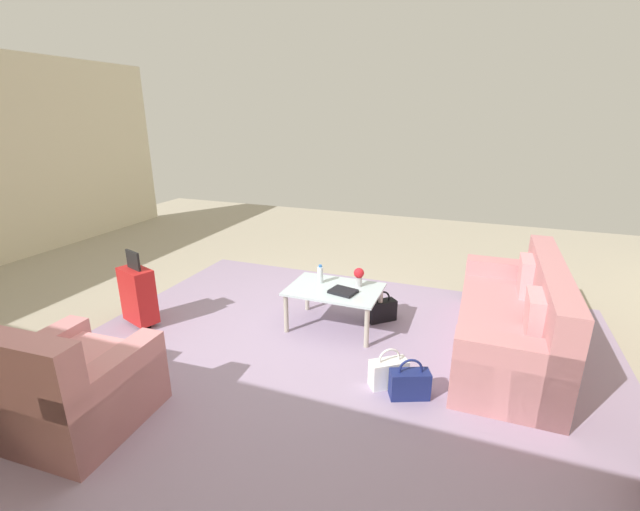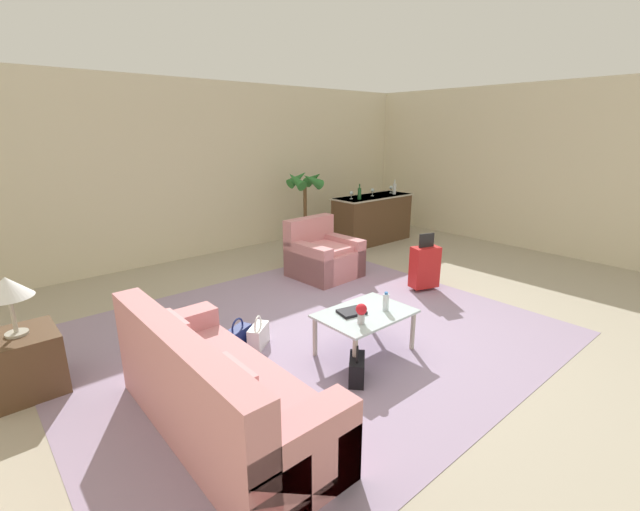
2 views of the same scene
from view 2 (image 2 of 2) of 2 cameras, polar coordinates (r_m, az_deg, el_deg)
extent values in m
plane|color=#A89E89|center=(5.24, 4.91, -9.26)|extent=(12.00, 12.00, 0.00)
cube|color=beige|center=(8.11, -16.15, 10.77)|extent=(10.24, 0.12, 3.10)
cube|color=beige|center=(9.10, 28.42, 10.03)|extent=(0.12, 8.00, 3.10)
cube|color=#9984A3|center=(5.00, -1.66, -10.46)|extent=(5.20, 4.40, 0.01)
cube|color=#C67F84|center=(3.60, -12.72, -18.56)|extent=(0.86, 2.15, 0.45)
cube|color=#C67F84|center=(3.37, -17.95, -16.88)|extent=(0.22, 2.15, 0.93)
cube|color=#C67F84|center=(4.32, -19.00, -11.46)|extent=(0.86, 0.24, 0.63)
cube|color=#C67F84|center=(2.91, -2.78, -25.84)|extent=(0.86, 0.24, 0.63)
cube|color=pink|center=(3.73, -18.91, -10.58)|extent=(0.14, 0.40, 0.40)
cube|color=pink|center=(2.96, -11.34, -17.55)|extent=(0.13, 0.40, 0.40)
cube|color=#C67F84|center=(6.81, 0.63, -1.01)|extent=(0.98, 0.97, 0.44)
cube|color=#C67F84|center=(7.00, -1.45, 1.46)|extent=(0.94, 0.25, 0.91)
cube|color=#C67F84|center=(7.04, 2.76, 0.23)|extent=(0.25, 0.93, 0.60)
cube|color=#C67F84|center=(6.55, -1.66, -1.02)|extent=(0.25, 0.93, 0.60)
cube|color=pink|center=(6.71, 0.94, 1.01)|extent=(0.73, 0.70, 0.08)
cube|color=silver|center=(4.48, 6.05, -7.71)|extent=(0.97, 0.68, 0.02)
cylinder|color=#ADA899|center=(4.49, -0.67, -10.75)|extent=(0.05, 0.05, 0.43)
cylinder|color=#ADA899|center=(5.04, 6.99, -7.70)|extent=(0.05, 0.05, 0.43)
cylinder|color=#ADA899|center=(4.12, 4.68, -13.50)|extent=(0.05, 0.05, 0.43)
cylinder|color=#ADA899|center=(4.71, 12.26, -9.76)|extent=(0.05, 0.05, 0.43)
cylinder|color=silver|center=(4.51, 8.77, -6.19)|extent=(0.06, 0.06, 0.18)
cylinder|color=#2D6BBC|center=(4.48, 8.82, -4.99)|extent=(0.04, 0.04, 0.02)
cube|color=black|center=(4.44, 4.23, -7.51)|extent=(0.30, 0.26, 0.03)
cylinder|color=#B2B7BC|center=(4.21, 5.50, -8.39)|extent=(0.07, 0.07, 0.10)
sphere|color=red|center=(4.17, 5.54, -7.14)|extent=(0.11, 0.11, 0.11)
cube|color=#513823|center=(4.71, -34.80, -11.71)|extent=(0.59, 0.59, 0.56)
cylinder|color=#ADA899|center=(4.59, -35.39, -8.46)|extent=(0.18, 0.18, 0.02)
cylinder|color=#ADA899|center=(4.53, -35.76, -6.44)|extent=(0.04, 0.04, 0.32)
cone|color=white|center=(4.45, -36.30, -3.43)|extent=(0.38, 0.38, 0.18)
cube|color=#513823|center=(8.94, 6.98, 4.84)|extent=(1.74, 0.63, 0.96)
cube|color=#ADA899|center=(8.86, 7.09, 7.79)|extent=(1.78, 0.67, 0.03)
cylinder|color=silver|center=(8.43, 4.19, 7.55)|extent=(0.07, 0.07, 0.01)
cylinder|color=silver|center=(8.43, 4.19, 7.84)|extent=(0.01, 0.01, 0.08)
sphere|color=silver|center=(8.42, 4.20, 8.31)|extent=(0.08, 0.08, 0.08)
cylinder|color=silver|center=(8.87, 6.99, 7.92)|extent=(0.07, 0.07, 0.01)
cylinder|color=silver|center=(8.86, 7.00, 8.19)|extent=(0.01, 0.01, 0.08)
sphere|color=silver|center=(8.86, 7.02, 8.64)|extent=(0.08, 0.08, 0.08)
cylinder|color=silver|center=(9.34, 9.42, 8.25)|extent=(0.07, 0.07, 0.01)
cylinder|color=silver|center=(9.34, 9.43, 8.51)|extent=(0.01, 0.01, 0.08)
sphere|color=silver|center=(9.33, 9.45, 8.94)|extent=(0.08, 0.08, 0.08)
cylinder|color=#194C23|center=(8.37, 5.28, 8.20)|extent=(0.07, 0.07, 0.22)
cylinder|color=#194C23|center=(8.35, 5.30, 9.22)|extent=(0.03, 0.03, 0.08)
cylinder|color=silver|center=(9.15, 9.90, 8.73)|extent=(0.07, 0.07, 0.22)
cylinder|color=silver|center=(9.13, 9.95, 9.66)|extent=(0.03, 0.03, 0.08)
cube|color=red|center=(6.39, 13.78, -1.50)|extent=(0.45, 0.34, 0.60)
cube|color=black|center=(6.28, 14.03, 1.98)|extent=(0.23, 0.10, 0.20)
cylinder|color=black|center=(6.41, 12.56, -4.41)|extent=(0.04, 0.05, 0.05)
cylinder|color=black|center=(6.57, 14.59, -4.04)|extent=(0.04, 0.05, 0.05)
cube|color=white|center=(4.75, -8.20, -10.61)|extent=(0.34, 0.30, 0.24)
torus|color=white|center=(4.69, -8.27, -9.09)|extent=(0.17, 0.13, 0.20)
cube|color=black|center=(4.14, 4.93, -14.88)|extent=(0.33, 0.32, 0.24)
torus|color=black|center=(4.07, 4.98, -13.20)|extent=(0.16, 0.15, 0.20)
cube|color=navy|center=(4.74, -10.85, -10.84)|extent=(0.35, 0.25, 0.24)
torus|color=navy|center=(4.67, -10.94, -9.31)|extent=(0.19, 0.10, 0.20)
cylinder|color=#BCB299|center=(8.57, -1.96, 2.19)|extent=(0.41, 0.41, 0.31)
cylinder|color=brown|center=(8.44, -2.00, 6.23)|extent=(0.07, 0.07, 0.92)
cone|color=#2D7533|center=(8.49, -0.86, 10.26)|extent=(0.20, 0.49, 0.38)
cone|color=#2D7533|center=(8.52, -2.98, 10.26)|extent=(0.49, 0.20, 0.38)
cone|color=#2D7533|center=(8.22, -3.25, 10.03)|extent=(0.20, 0.49, 0.38)
cone|color=#2D7533|center=(8.18, -1.05, 10.02)|extent=(0.49, 0.20, 0.38)
camera|label=1|loc=(6.92, -27.89, 14.23)|focal=24.00mm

